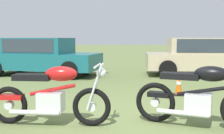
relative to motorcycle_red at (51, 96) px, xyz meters
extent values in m
plane|color=olive|center=(1.08, 0.23, -0.49)|extent=(120.00, 120.00, 0.00)
torus|color=black|center=(0.66, -0.03, -0.17)|extent=(0.63, 0.12, 0.62)
torus|color=black|center=(-0.71, 0.04, -0.17)|extent=(0.63, 0.12, 0.62)
cylinder|color=silver|center=(0.66, -0.03, -0.17)|extent=(0.14, 0.11, 0.14)
cylinder|color=silver|center=(-0.71, 0.04, -0.17)|extent=(0.14, 0.11, 0.14)
cylinder|color=silver|center=(0.73, 0.06, 0.16)|extent=(0.27, 0.05, 0.74)
cylinder|color=silver|center=(0.72, -0.12, 0.16)|extent=(0.27, 0.05, 0.74)
cube|color=silver|center=(-0.01, 0.00, -0.11)|extent=(0.41, 0.32, 0.32)
cylinder|color=red|center=(0.02, 0.00, 0.09)|extent=(0.76, 0.10, 0.22)
ellipsoid|color=red|center=(0.17, 0.00, 0.36)|extent=(0.53, 0.29, 0.24)
cube|color=black|center=(-0.30, 0.02, 0.30)|extent=(0.61, 0.27, 0.10)
cube|color=red|center=(-0.65, 0.04, -0.03)|extent=(0.37, 0.20, 0.08)
cylinder|color=silver|center=(0.76, -0.03, 0.49)|extent=(0.06, 0.64, 0.03)
sphere|color=silver|center=(0.82, -0.04, 0.37)|extent=(0.17, 0.17, 0.16)
cylinder|color=silver|center=(-0.23, -0.14, -0.25)|extent=(0.80, 0.12, 0.08)
torus|color=black|center=(1.71, 0.24, -0.15)|extent=(0.66, 0.32, 0.67)
cylinder|color=silver|center=(1.71, 0.24, -0.15)|extent=(0.17, 0.14, 0.14)
cube|color=silver|center=(2.36, -0.01, -0.11)|extent=(0.48, 0.42, 0.32)
cylinder|color=black|center=(2.39, -0.02, 0.09)|extent=(0.71, 0.32, 0.21)
ellipsoid|color=black|center=(2.53, -0.08, 0.38)|extent=(0.58, 0.43, 0.24)
cube|color=black|center=(2.08, 0.10, 0.32)|extent=(0.65, 0.44, 0.10)
cube|color=black|center=(1.76, 0.22, -0.01)|extent=(0.40, 0.30, 0.08)
cylinder|color=silver|center=(2.10, -0.08, -0.25)|extent=(0.78, 0.36, 0.08)
cube|color=#19606B|center=(-1.93, 6.12, 0.06)|extent=(4.61, 2.63, 0.60)
cube|color=#19606B|center=(-2.08, 6.15, 0.64)|extent=(2.66, 2.05, 0.60)
cube|color=#2D3842|center=(-2.08, 6.15, 0.66)|extent=(2.32, 2.01, 0.48)
cylinder|color=black|center=(-0.32, 6.62, -0.17)|extent=(0.67, 0.35, 0.64)
cylinder|color=black|center=(-0.67, 5.00, -0.17)|extent=(0.67, 0.35, 0.64)
cylinder|color=black|center=(-3.19, 7.23, -0.17)|extent=(0.67, 0.35, 0.64)
cube|color=#BCAD8C|center=(4.24, 6.31, 0.06)|extent=(4.38, 1.79, 0.60)
cube|color=#BCAD8C|center=(4.09, 6.31, 0.64)|extent=(2.42, 1.58, 0.60)
cube|color=#2D3842|center=(4.09, 6.31, 0.66)|extent=(2.06, 1.61, 0.48)
cylinder|color=black|center=(2.78, 7.13, -0.17)|extent=(0.64, 0.23, 0.64)
cylinder|color=black|center=(2.75, 5.54, -0.17)|extent=(0.64, 0.23, 0.64)
cone|color=#EA590F|center=(2.55, 2.49, -0.20)|extent=(0.18, 0.18, 0.56)
cube|color=black|center=(2.55, 2.49, -0.47)|extent=(0.25, 0.25, 0.03)
cylinder|color=white|center=(2.55, 2.49, -0.18)|extent=(0.12, 0.12, 0.07)
camera|label=1|loc=(1.17, -4.40, 0.92)|focal=44.74mm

